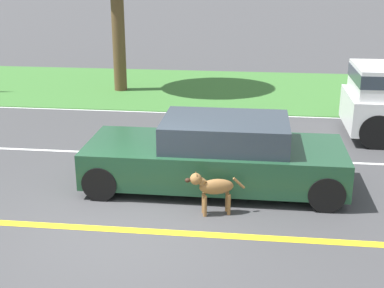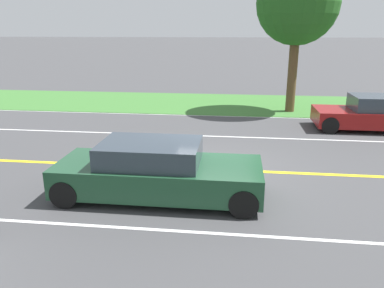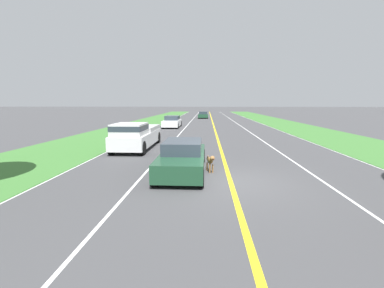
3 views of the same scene
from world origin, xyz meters
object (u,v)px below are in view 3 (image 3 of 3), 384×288
dog (210,161)px  car_trailing_mid (203,115)px  ego_car (183,157)px  pickup_truck (136,135)px  car_trailing_near (172,122)px

dog → car_trailing_mid: (0.88, -40.10, 0.12)m
dog → car_trailing_mid: car_trailing_mid is taller
ego_car → pickup_truck: size_ratio=0.83×
ego_car → dog: 1.20m
pickup_truck → car_trailing_mid: size_ratio=1.27×
ego_car → dog: size_ratio=4.76×
pickup_truck → car_trailing_mid: bearing=-96.3°
pickup_truck → ego_car: bearing=122.7°
pickup_truck → car_trailing_mid: (-3.83, -34.63, -0.28)m
ego_car → car_trailing_near: size_ratio=1.02×
ego_car → pickup_truck: bearing=-57.3°
car_trailing_near → car_trailing_mid: (-3.52, -19.63, -0.04)m
dog → pickup_truck: 7.23m
pickup_truck → car_trailing_near: size_ratio=1.22×
dog → ego_car: bearing=-15.0°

